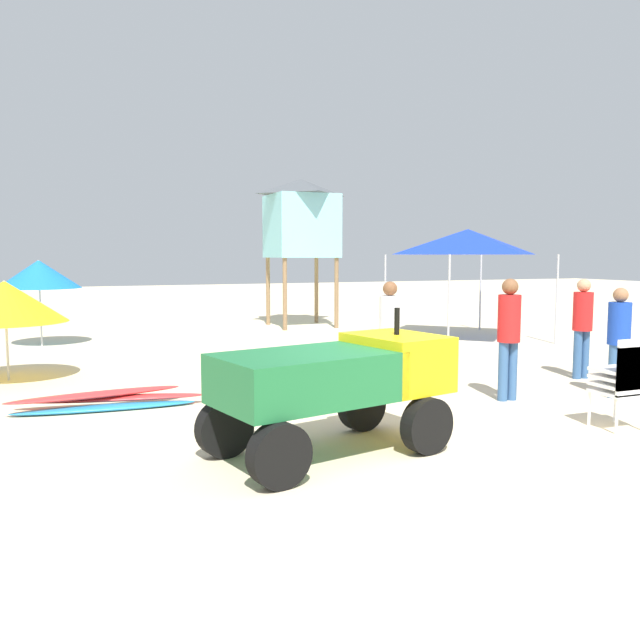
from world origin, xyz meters
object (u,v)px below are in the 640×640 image
object	(u,v)px
lifeguard_near_center	(509,330)
lifeguard_far_right	(583,322)
beach_umbrella_mid	(5,302)
surfboard_pile	(104,400)
utility_cart	(338,379)
lifeguard_tower	(301,218)
popup_canopy	(468,242)
lifeguard_near_right	(619,335)
beach_umbrella_left	(39,274)
stacked_plastic_chairs	(624,376)
lifeguard_near_left	(390,328)

from	to	relation	value
lifeguard_near_center	lifeguard_far_right	world-z (taller)	lifeguard_near_center
lifeguard_near_center	beach_umbrella_mid	distance (m)	8.03
surfboard_pile	beach_umbrella_mid	xyz separation A→B (m)	(-1.35, 2.70, 1.20)
utility_cart	lifeguard_tower	bearing A→B (deg)	71.48
lifeguard_near_center	popup_canopy	xyz separation A→B (m)	(3.41, 5.96, 1.39)
lifeguard_near_right	beach_umbrella_left	bearing A→B (deg)	131.38
surfboard_pile	lifeguard_near_right	bearing A→B (deg)	-16.27
utility_cart	stacked_plastic_chairs	xyz separation A→B (m)	(3.50, -0.45, -0.13)
stacked_plastic_chairs	lifeguard_far_right	distance (m)	3.37
surfboard_pile	popup_canopy	xyz separation A→B (m)	(8.82, 4.34, 2.29)
lifeguard_far_right	popup_canopy	size ratio (longest dim) A/B	0.56
stacked_plastic_chairs	lifeguard_tower	distance (m)	12.32
lifeguard_near_left	stacked_plastic_chairs	bearing A→B (deg)	-64.70
popup_canopy	stacked_plastic_chairs	bearing A→B (deg)	-112.10
beach_umbrella_mid	lifeguard_tower	bearing A→B (deg)	38.70
popup_canopy	surfboard_pile	bearing A→B (deg)	-153.80
utility_cart	popup_canopy	distance (m)	10.02
stacked_plastic_chairs	beach_umbrella_left	xyz separation A→B (m)	(-6.60, 10.43, 1.00)
utility_cart	lifeguard_near_center	size ratio (longest dim) A/B	1.57
lifeguard_near_left	popup_canopy	distance (m)	6.72
lifeguard_near_left	popup_canopy	xyz separation A→B (m)	(4.63, 4.66, 1.44)
lifeguard_near_left	lifeguard_tower	bearing A→B (deg)	78.24
popup_canopy	utility_cart	bearing A→B (deg)	-132.29
stacked_plastic_chairs	lifeguard_far_right	world-z (taller)	lifeguard_far_right
surfboard_pile	popup_canopy	bearing A→B (deg)	26.20
utility_cart	popup_canopy	size ratio (longest dim) A/B	0.91
utility_cart	beach_umbrella_left	world-z (taller)	beach_umbrella_left
popup_canopy	lifeguard_near_left	bearing A→B (deg)	-134.83
lifeguard_far_right	lifeguard_tower	bearing A→B (deg)	99.60
lifeguard_tower	lifeguard_near_right	bearing A→B (deg)	-84.77
lifeguard_near_center	beach_umbrella_mid	size ratio (longest dim) A/B	0.89
utility_cart	lifeguard_near_left	bearing A→B (deg)	52.70
lifeguard_tower	lifeguard_near_left	bearing A→B (deg)	-101.76
lifeguard_near_left	lifeguard_near_right	size ratio (longest dim) A/B	1.04
lifeguard_tower	beach_umbrella_mid	world-z (taller)	lifeguard_tower
beach_umbrella_left	beach_umbrella_mid	distance (m)	4.33
utility_cart	surfboard_pile	world-z (taller)	utility_cart
lifeguard_far_right	popup_canopy	world-z (taller)	popup_canopy
lifeguard_near_left	lifeguard_tower	xyz separation A→B (m)	(1.86, 8.95, 2.18)
stacked_plastic_chairs	lifeguard_near_right	world-z (taller)	lifeguard_near_right
stacked_plastic_chairs	surfboard_pile	bearing A→B (deg)	148.76
surfboard_pile	lifeguard_tower	bearing A→B (deg)	54.96
beach_umbrella_mid	utility_cart	bearing A→B (deg)	-58.26
utility_cart	lifeguard_near_center	bearing A→B (deg)	22.74
utility_cart	beach_umbrella_left	distance (m)	10.48
surfboard_pile	popup_canopy	distance (m)	10.09
surfboard_pile	lifeguard_far_right	bearing A→B (deg)	-5.38
beach_umbrella_mid	stacked_plastic_chairs	bearing A→B (deg)	-41.18
lifeguard_near_left	utility_cart	bearing A→B (deg)	-127.30
surfboard_pile	beach_umbrella_left	xyz separation A→B (m)	(-0.94, 6.99, 1.53)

